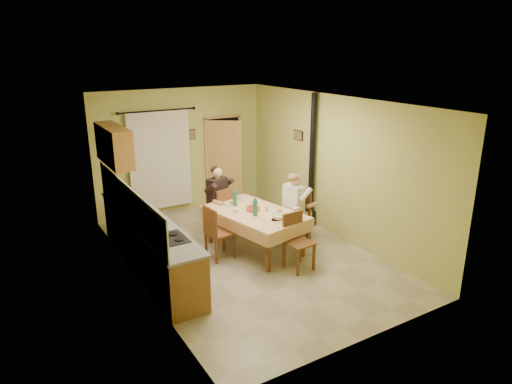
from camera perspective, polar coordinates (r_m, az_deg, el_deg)
floor at (r=8.49m, az=-1.11°, el=-7.86°), size 4.00×6.00×0.01m
room_shell at (r=7.88m, az=-1.19°, el=4.17°), size 4.04×6.04×2.82m
kitchen_run at (r=8.01m, az=-13.29°, el=-6.20°), size 0.64×3.64×1.56m
upper_cabinets at (r=8.75m, az=-17.37°, el=5.61°), size 0.35×1.40×0.70m
curtain at (r=10.37m, az=-11.88°, el=3.95°), size 1.70×0.07×2.22m
doorway at (r=10.97m, az=-4.03°, el=3.90°), size 0.96×0.53×2.15m
dining_table at (r=8.56m, az=-0.15°, el=-4.84°), size 1.50×2.10×0.76m
tableware at (r=8.34m, az=0.36°, el=-2.17°), size 0.95×1.54×0.33m
chair_far at (r=9.30m, az=-4.57°, el=-3.59°), size 0.54×0.54×1.00m
chair_near at (r=7.92m, az=5.32°, el=-7.58°), size 0.45×0.45×0.98m
chair_right at (r=8.92m, az=4.85°, el=-4.57°), size 0.52×0.52×1.02m
chair_left at (r=8.29m, az=-4.60°, el=-6.35°), size 0.47×0.47×1.00m
man_far at (r=9.12m, az=-4.72°, el=-0.13°), size 0.64×0.56×1.39m
man_right at (r=8.70m, az=4.88°, el=-1.02°), size 0.52×0.62×1.39m
stove_flue at (r=9.59m, az=6.92°, el=1.62°), size 0.24×0.24×2.80m
picture_back at (r=10.61m, az=-8.08°, el=7.15°), size 0.19×0.03×0.23m
picture_right at (r=9.91m, az=5.29°, el=7.10°), size 0.03×0.31×0.21m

